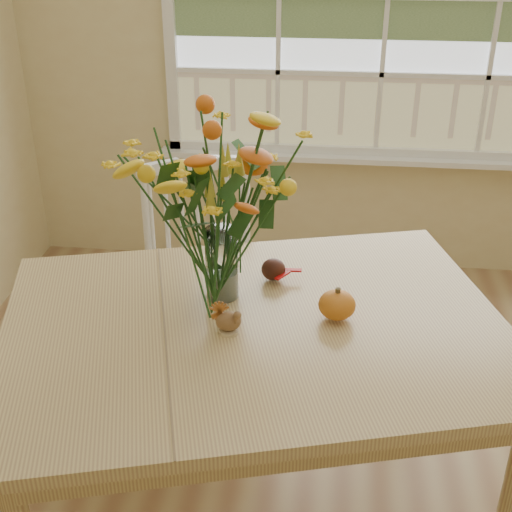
# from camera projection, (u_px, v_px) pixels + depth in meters

# --- Properties ---
(wall_back) EXTENTS (4.00, 0.02, 2.70)m
(wall_back) POSITION_uv_depth(u_px,v_px,m) (384.00, 34.00, 3.55)
(wall_back) COLOR #D7C28A
(wall_back) RESTS_ON floor
(dining_table) EXTENTS (1.77, 1.47, 0.82)m
(dining_table) POSITION_uv_depth(u_px,v_px,m) (255.00, 347.00, 2.14)
(dining_table) COLOR tan
(dining_table) RESTS_ON floor
(windsor_chair) EXTENTS (0.60, 0.58, 1.02)m
(windsor_chair) POSITION_uv_depth(u_px,v_px,m) (203.00, 273.00, 2.89)
(windsor_chair) COLOR white
(windsor_chair) RESTS_ON floor
(flower_vase) EXTENTS (0.50, 0.50, 0.59)m
(flower_vase) POSITION_uv_depth(u_px,v_px,m) (220.00, 195.00, 2.08)
(flower_vase) COLOR white
(flower_vase) RESTS_ON dining_table
(pumpkin) EXTENTS (0.11, 0.11, 0.09)m
(pumpkin) POSITION_uv_depth(u_px,v_px,m) (337.00, 306.00, 2.10)
(pumpkin) COLOR #C35517
(pumpkin) RESTS_ON dining_table
(turkey_figurine) EXTENTS (0.09, 0.07, 0.10)m
(turkey_figurine) POSITION_uv_depth(u_px,v_px,m) (228.00, 321.00, 2.03)
(turkey_figurine) COLOR #CCB78C
(turkey_figurine) RESTS_ON dining_table
(dark_gourd) EXTENTS (0.13, 0.10, 0.07)m
(dark_gourd) POSITION_uv_depth(u_px,v_px,m) (273.00, 270.00, 2.31)
(dark_gourd) COLOR #38160F
(dark_gourd) RESTS_ON dining_table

